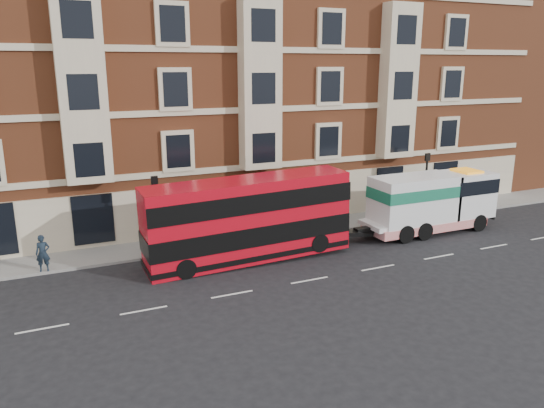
{
  "coord_description": "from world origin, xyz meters",
  "views": [
    {
      "loc": [
        -11.43,
        -21.13,
        10.19
      ],
      "look_at": [
        -0.21,
        4.0,
        2.9
      ],
      "focal_mm": 35.0,
      "sensor_mm": 36.0,
      "label": 1
    }
  ],
  "objects": [
    {
      "name": "sidewalk",
      "position": [
        0.0,
        7.5,
        0.07
      ],
      "size": [
        90.0,
        3.0,
        0.15
      ],
      "primitive_type": "cube",
      "color": "slate",
      "rests_on": "ground"
    },
    {
      "name": "lamp_post_east",
      "position": [
        12.0,
        6.2,
        2.68
      ],
      "size": [
        0.35,
        0.15,
        4.35
      ],
      "color": "black",
      "rests_on": "sidewalk"
    },
    {
      "name": "pedestrian",
      "position": [
        -11.73,
        6.15,
        1.08
      ],
      "size": [
        0.73,
        0.52,
        1.87
      ],
      "primitive_type": "imported",
      "rotation": [
        0.0,
        0.0,
        -0.12
      ],
      "color": "#17232F",
      "rests_on": "sidewalk"
    },
    {
      "name": "double_decker_bus",
      "position": [
        -1.71,
        3.77,
        2.35
      ],
      "size": [
        10.96,
        2.52,
        4.44
      ],
      "color": "red",
      "rests_on": "ground"
    },
    {
      "name": "victorian_terrace",
      "position": [
        0.5,
        15.0,
        10.07
      ],
      "size": [
        45.0,
        12.0,
        20.4
      ],
      "color": "brown",
      "rests_on": "ground"
    },
    {
      "name": "ground",
      "position": [
        0.0,
        0.0,
        0.0
      ],
      "size": [
        120.0,
        120.0,
        0.0
      ],
      "primitive_type": "plane",
      "color": "black",
      "rests_on": "ground"
    },
    {
      "name": "lamp_post_west",
      "position": [
        -6.0,
        6.2,
        2.68
      ],
      "size": [
        0.35,
        0.15,
        4.35
      ],
      "color": "black",
      "rests_on": "sidewalk"
    },
    {
      "name": "tow_truck",
      "position": [
        10.35,
        3.77,
        1.94
      ],
      "size": [
        8.78,
        2.59,
        3.66
      ],
      "color": "white",
      "rests_on": "ground"
    }
  ]
}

